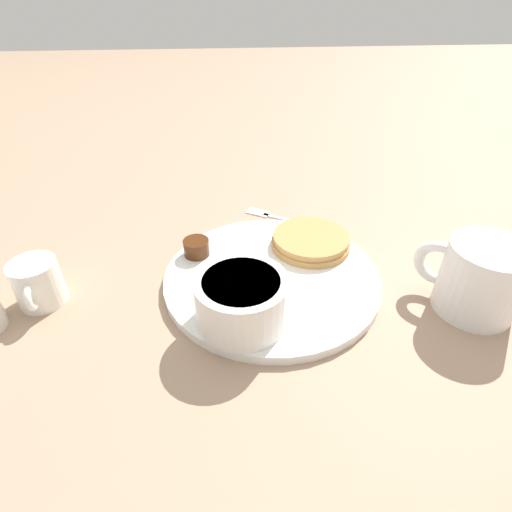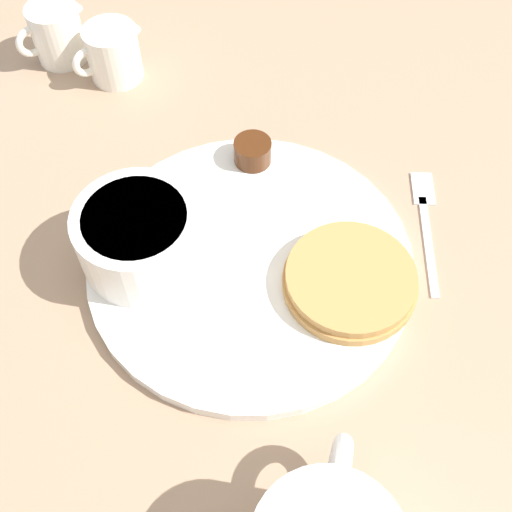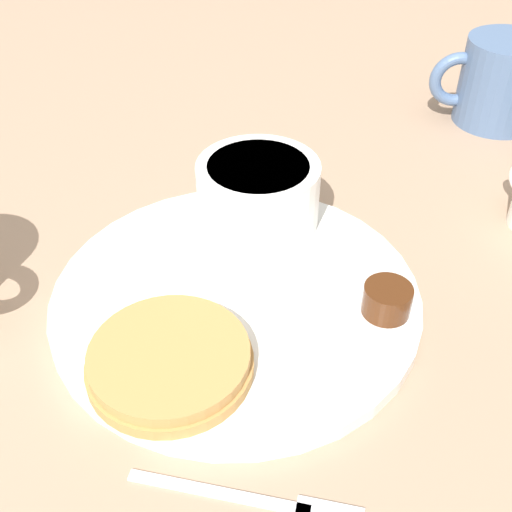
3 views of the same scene
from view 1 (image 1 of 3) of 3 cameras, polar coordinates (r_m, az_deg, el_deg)
name	(u,v)px [view 1 (image 1 of 3)]	position (r m, az deg, el deg)	size (l,w,h in m)	color
ground_plane	(271,281)	(0.53, 2.23, -3.60)	(4.00, 4.00, 0.00)	#9E7F66
plate	(272,277)	(0.52, 2.24, -3.09)	(0.28, 0.28, 0.01)	white
pancake_stack	(311,241)	(0.57, 7.82, 2.15)	(0.11, 0.11, 0.02)	#B78447
bowl	(241,299)	(0.44, -2.09, -6.18)	(0.10, 0.10, 0.06)	white
syrup_cup	(196,247)	(0.56, -8.51, 1.22)	(0.04, 0.04, 0.02)	#47230F
butter_ramekin	(222,312)	(0.44, -4.95, -8.04)	(0.04, 0.04, 0.05)	white
coffee_mug	(479,278)	(0.53, 29.25, -2.79)	(0.11, 0.10, 0.09)	white
creamer_pitcher_near	(38,283)	(0.55, -28.73, -3.36)	(0.06, 0.08, 0.06)	white
fork	(275,216)	(0.67, 2.68, 5.68)	(0.13, 0.08, 0.00)	silver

